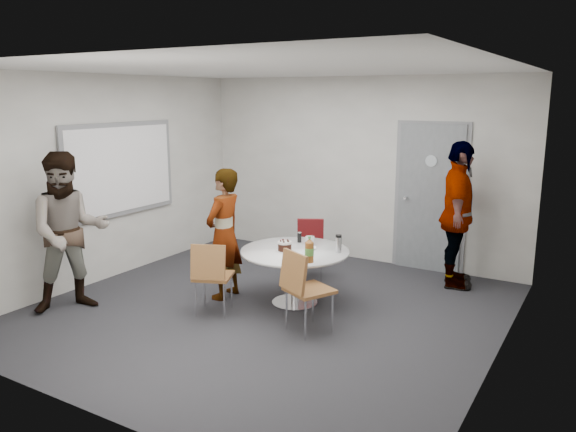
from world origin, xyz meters
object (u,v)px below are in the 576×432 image
Objects in this scene: chair_near_left at (211,271)px; table at (296,258)px; door at (430,198)px; chair_near_right at (302,284)px; person_left at (69,232)px; whiteboard at (121,169)px; person_main at (224,234)px; person_right at (457,215)px; chair_far at (310,243)px.

table is at bearing 28.26° from chair_near_left.
door is 2.51× the size of chair_near_left.
table is 1.50× the size of chair_near_left.
chair_near_left is 1.11m from chair_near_right.
table is 0.69× the size of person_left.
door is 2.90m from chair_near_right.
whiteboard reaches higher than chair_near_right.
person_main is 2.95m from person_right.
whiteboard is at bearing -164.06° from chair_near_right.
person_main reaches higher than chair_near_right.
table is at bearing 150.28° from chair_near_right.
person_right is (1.43, 1.61, 0.37)m from table.
person_main is at bearing -12.86° from person_left.
chair_far is at bearing 26.63° from whiteboard.
person_left is at bearing -146.23° from table.
whiteboard reaches higher than person_left.
chair_near_left is 0.45× the size of person_right.
chair_near_left is at bearing -33.06° from person_left.
person_right is at bearing -45.92° from door.
door is 4.70m from person_left.
door is at bearing 39.77° from chair_near_left.
whiteboard is 2.30m from chair_near_left.
chair_near_right is at bearing -55.57° from table.
chair_near_left is 3.19m from person_right.
door reaches higher than table.
person_main is (-0.52, -1.23, 0.32)m from chair_far.
chair_far is 0.43× the size of person_left.
person_left is at bearing -178.61° from chair_near_left.
chair_near_left is 0.66m from person_main.
chair_near_left is at bearing -118.05° from door.
chair_near_right is at bearing 70.09° from person_main.
table is 1.01m from chair_near_left.
chair_near_left is at bearing 21.85° from person_main.
chair_near_left is at bearing -149.34° from chair_near_right.
person_main is at bearing -173.17° from chair_near_right.
table is at bearing 82.09° from chair_far.
chair_near_right is 2.73m from person_left.
chair_near_right is 0.56× the size of person_main.
table is at bearing 3.00° from whiteboard.
door is at bearing 106.88° from chair_near_right.
door is at bearing 28.83° from person_right.
person_main is at bearing 113.23° from person_right.
chair_far is at bearing -138.27° from door.
person_right reaches higher than chair_near_right.
person_right is at bearing 26.89° from chair_near_left.
whiteboard is 4.46m from person_right.
door is 1.12× the size of whiteboard.
table is 2.19m from person_right.
chair_near_right is at bearing -40.66° from person_left.
chair_near_left is 1.68m from person_left.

